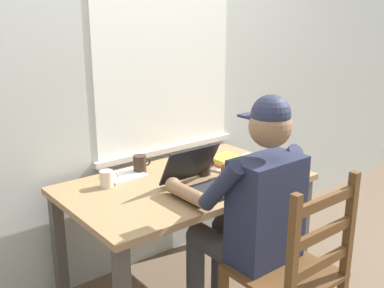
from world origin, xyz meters
TOP-DOWN VIEW (x-y plane):
  - back_wall at (0.00, 0.47)m, footprint 6.00×0.08m
  - desk at (0.00, 0.00)m, footprint 1.33×0.79m
  - seated_person at (0.02, -0.47)m, footprint 0.50×0.60m
  - wooden_chair at (0.02, -0.75)m, footprint 0.42×0.42m
  - laptop at (-0.01, -0.16)m, footprint 0.33×0.34m
  - computer_mouse at (0.28, -0.18)m, footprint 0.06×0.10m
  - coffee_mug_white at (-0.38, 0.19)m, footprint 0.11×0.07m
  - coffee_mug_dark at (0.14, 0.01)m, footprint 0.12×0.08m
  - coffee_mug_spare at (-0.13, 0.26)m, footprint 0.11×0.07m
  - book_stack_main at (0.35, 0.06)m, footprint 0.18×0.16m
  - paper_pile_near_laptop at (-0.23, 0.26)m, footprint 0.22×0.18m
  - paper_pile_back_corner at (0.52, 0.02)m, footprint 0.25×0.21m
  - paper_pile_side at (0.34, 0.02)m, footprint 0.29×0.24m
  - landscape_photo_print at (0.43, -0.15)m, footprint 0.15×0.12m

SIDE VIEW (x-z plane):
  - wooden_chair at x=0.02m, z-range -0.01..0.95m
  - desk at x=0.00m, z-range 0.26..0.96m
  - seated_person at x=0.02m, z-range 0.07..1.32m
  - landscape_photo_print at x=0.43m, z-range 0.70..0.70m
  - paper_pile_side at x=0.34m, z-range 0.70..0.71m
  - paper_pile_back_corner at x=0.52m, z-range 0.70..0.72m
  - paper_pile_near_laptop at x=-0.23m, z-range 0.70..0.72m
  - computer_mouse at x=0.28m, z-range 0.70..0.74m
  - book_stack_main at x=0.35m, z-range 0.70..0.76m
  - coffee_mug_white at x=-0.38m, z-range 0.70..0.79m
  - laptop at x=-0.01m, z-range 0.65..0.86m
  - coffee_mug_dark at x=0.14m, z-range 0.70..0.80m
  - coffee_mug_spare at x=-0.13m, z-range 0.70..0.81m
  - back_wall at x=0.00m, z-range 0.00..2.60m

